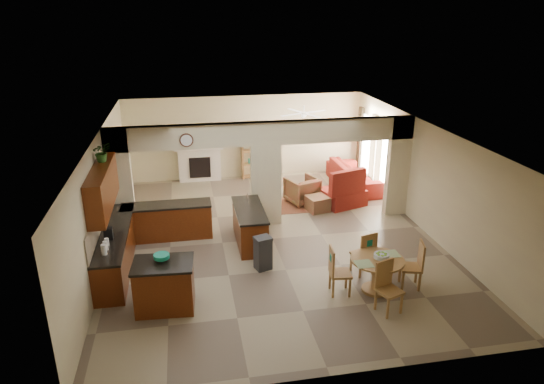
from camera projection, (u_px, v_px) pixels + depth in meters
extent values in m
plane|color=gray|center=(273.00, 239.00, 12.31)|extent=(10.00, 10.00, 0.00)
plane|color=white|center=(273.00, 131.00, 11.31)|extent=(10.00, 10.00, 0.00)
plane|color=#C5B490|center=(246.00, 137.00, 16.41)|extent=(8.00, 0.00, 8.00)
plane|color=#C5B490|center=(334.00, 301.00, 7.21)|extent=(8.00, 0.00, 8.00)
plane|color=#C5B490|center=(102.00, 198.00, 11.13)|extent=(0.00, 10.00, 10.00)
plane|color=#C5B490|center=(425.00, 177.00, 12.49)|extent=(0.00, 10.00, 10.00)
cube|color=#C5B490|center=(120.00, 183.00, 12.10)|extent=(0.60, 0.25, 2.80)
cube|color=#C5B490|center=(266.00, 185.00, 12.84)|extent=(0.80, 0.25, 2.20)
cube|color=#C5B490|center=(398.00, 166.00, 13.36)|extent=(0.60, 0.25, 2.80)
cube|color=#C5B490|center=(266.00, 133.00, 12.34)|extent=(8.00, 0.25, 0.60)
cube|color=#451908|center=(116.00, 250.00, 10.79)|extent=(0.60, 3.20, 0.86)
cube|color=black|center=(114.00, 232.00, 10.63)|extent=(0.62, 3.22, 0.05)
cube|color=gray|center=(99.00, 220.00, 10.47)|extent=(0.02, 3.20, 0.55)
cube|color=#451908|center=(168.00, 222.00, 12.24)|extent=(2.20, 0.60, 0.86)
cube|color=black|center=(166.00, 205.00, 12.07)|extent=(2.22, 0.62, 0.05)
cube|color=#451908|center=(102.00, 188.00, 10.24)|extent=(0.35, 2.40, 0.90)
cube|color=#451908|center=(250.00, 227.00, 11.96)|extent=(0.65, 1.80, 0.86)
cube|color=black|center=(249.00, 210.00, 11.80)|extent=(0.70, 1.85, 0.05)
cube|color=silver|center=(255.00, 242.00, 11.18)|extent=(0.58, 0.04, 0.70)
cylinder|color=#4F281A|center=(186.00, 140.00, 11.88)|extent=(0.34, 0.03, 0.34)
cube|color=brown|center=(299.00, 204.00, 14.44)|extent=(1.60, 1.30, 0.01)
cube|color=beige|center=(200.00, 165.00, 16.29)|extent=(1.40, 0.28, 1.10)
cube|color=black|center=(200.00, 168.00, 16.18)|extent=(0.70, 0.04, 0.70)
cube|color=beige|center=(199.00, 148.00, 16.06)|extent=(1.60, 0.35, 0.10)
cube|color=#946033|center=(257.00, 152.00, 16.48)|extent=(1.00, 0.32, 1.80)
cube|color=white|center=(388.00, 159.00, 14.67)|extent=(0.02, 0.90, 1.90)
cube|color=white|center=(367.00, 145.00, 16.23)|extent=(0.02, 0.90, 1.90)
cube|color=white|center=(376.00, 156.00, 15.51)|extent=(0.02, 0.70, 2.10)
cube|color=#3B1D17|center=(394.00, 165.00, 14.11)|extent=(0.10, 0.28, 2.30)
cube|color=#3B1D17|center=(379.00, 154.00, 15.22)|extent=(0.10, 0.28, 2.30)
cube|color=#3B1D17|center=(373.00, 150.00, 15.68)|extent=(0.10, 0.28, 2.30)
cube|color=#3B1D17|center=(360.00, 140.00, 16.78)|extent=(0.10, 0.28, 2.30)
cylinder|color=white|center=(304.00, 113.00, 14.41)|extent=(1.00, 1.00, 0.10)
cube|color=#451908|center=(165.00, 287.00, 9.31)|extent=(1.14, 0.84, 0.94)
cube|color=black|center=(163.00, 264.00, 9.14)|extent=(1.19, 0.89, 0.05)
cylinder|color=#13886D|center=(162.00, 258.00, 9.17)|extent=(0.30, 0.30, 0.14)
cube|color=#29292B|center=(263.00, 254.00, 10.77)|extent=(0.41, 0.38, 0.72)
cylinder|color=#946033|center=(377.00, 260.00, 9.79)|extent=(1.09, 1.09, 0.04)
cylinder|color=#946033|center=(376.00, 275.00, 9.91)|extent=(0.16, 0.16, 0.70)
cylinder|color=#946033|center=(375.00, 289.00, 10.03)|extent=(0.55, 0.55, 0.06)
cylinder|color=#72B727|center=(381.00, 257.00, 9.70)|extent=(0.31, 0.31, 0.16)
imported|color=maroon|center=(354.00, 175.00, 15.78)|extent=(2.66, 1.09, 0.77)
cube|color=maroon|center=(342.00, 197.00, 14.39)|extent=(1.43, 1.29, 0.47)
imported|color=maroon|center=(302.00, 190.00, 14.47)|extent=(1.09, 1.11, 0.79)
cube|color=maroon|center=(317.00, 204.00, 13.95)|extent=(0.71, 0.71, 0.42)
imported|color=#225015|center=(102.00, 152.00, 10.42)|extent=(0.49, 0.46, 0.43)
cube|color=#946033|center=(363.00, 254.00, 10.57)|extent=(0.52, 0.52, 0.05)
cube|color=#946033|center=(364.00, 259.00, 10.87)|extent=(0.04, 0.04, 0.44)
cube|color=#946033|center=(351.00, 262.00, 10.73)|extent=(0.04, 0.04, 0.44)
cube|color=#946033|center=(373.00, 265.00, 10.58)|extent=(0.04, 0.04, 0.44)
cube|color=#946033|center=(360.00, 269.00, 10.44)|extent=(0.04, 0.04, 0.44)
cube|color=#946033|center=(369.00, 246.00, 10.31)|extent=(0.42, 0.15, 0.55)
cube|color=#13886D|center=(370.00, 243.00, 10.26)|extent=(0.14, 0.05, 0.14)
cube|color=#946033|center=(411.00, 267.00, 10.04)|extent=(0.51, 0.51, 0.05)
cube|color=#946033|center=(400.00, 273.00, 10.29)|extent=(0.04, 0.04, 0.44)
cube|color=#946033|center=(403.00, 281.00, 9.97)|extent=(0.04, 0.04, 0.44)
cube|color=#946033|center=(416.00, 273.00, 10.27)|extent=(0.04, 0.04, 0.44)
cube|color=#946033|center=(419.00, 282.00, 9.95)|extent=(0.04, 0.04, 0.44)
cube|color=#946033|center=(421.00, 255.00, 9.92)|extent=(0.14, 0.42, 0.55)
cube|color=#13886D|center=(423.00, 252.00, 9.89)|extent=(0.04, 0.14, 0.14)
cube|color=#946033|center=(389.00, 291.00, 9.20)|extent=(0.53, 0.53, 0.05)
cube|color=#946033|center=(388.00, 309.00, 9.06)|extent=(0.04, 0.04, 0.44)
cube|color=#946033|center=(401.00, 303.00, 9.22)|extent=(0.04, 0.04, 0.44)
cube|color=#946033|center=(376.00, 300.00, 9.34)|extent=(0.04, 0.04, 0.44)
cube|color=#946033|center=(389.00, 295.00, 9.50)|extent=(0.04, 0.04, 0.44)
cube|color=#946033|center=(384.00, 273.00, 9.25)|extent=(0.41, 0.18, 0.55)
cube|color=#13886D|center=(383.00, 269.00, 9.24)|extent=(0.14, 0.06, 0.14)
cube|color=#946033|center=(340.00, 274.00, 9.81)|extent=(0.46, 0.46, 0.05)
cube|color=#946033|center=(350.00, 288.00, 9.74)|extent=(0.04, 0.04, 0.44)
cube|color=#946033|center=(346.00, 279.00, 10.06)|extent=(0.04, 0.04, 0.44)
cube|color=#946033|center=(333.00, 288.00, 9.72)|extent=(0.04, 0.04, 0.44)
cube|color=#946033|center=(330.00, 279.00, 10.04)|extent=(0.04, 0.04, 0.44)
cube|color=#946033|center=(332.00, 261.00, 9.69)|extent=(0.08, 0.42, 0.55)
cube|color=#13886D|center=(331.00, 258.00, 9.66)|extent=(0.02, 0.14, 0.14)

